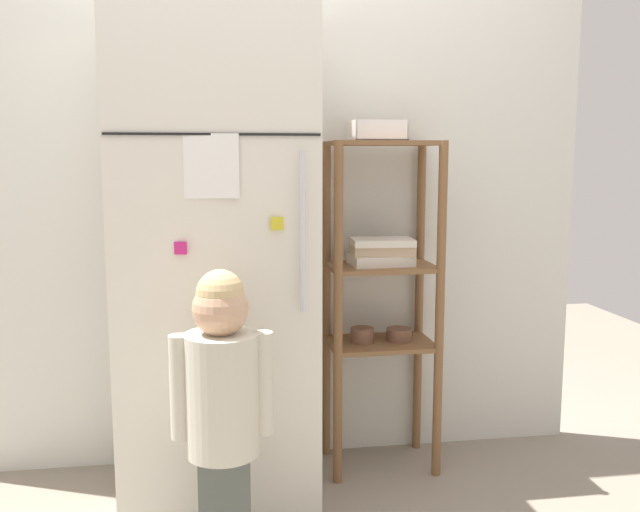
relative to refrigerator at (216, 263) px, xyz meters
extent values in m
plane|color=gray|center=(0.24, -0.02, -0.89)|extent=(6.00, 6.00, 0.00)
cube|color=silver|center=(0.24, 0.33, 0.25)|extent=(2.66, 0.03, 2.29)
cube|color=silver|center=(0.00, 0.00, 0.00)|extent=(0.69, 0.61, 1.79)
cube|color=black|center=(0.00, -0.31, 0.46)|extent=(0.68, 0.01, 0.01)
cylinder|color=silver|center=(0.28, -0.33, 0.14)|extent=(0.02, 0.02, 0.53)
cube|color=white|center=(-0.01, -0.31, 0.36)|extent=(0.17, 0.01, 0.21)
cube|color=gold|center=(0.11, -0.31, -0.27)|extent=(0.03, 0.02, 0.03)
cube|color=yellow|center=(0.20, -0.31, 0.17)|extent=(0.04, 0.02, 0.04)
cube|color=#D22377|center=(-0.11, -0.31, 0.10)|extent=(0.04, 0.02, 0.04)
cylinder|color=beige|center=(0.01, -0.53, -0.32)|extent=(0.22, 0.22, 0.37)
sphere|color=beige|center=(0.01, -0.46, -0.14)|extent=(0.10, 0.10, 0.10)
sphere|color=tan|center=(0.01, -0.53, -0.06)|extent=(0.17, 0.17, 0.17)
sphere|color=tan|center=(0.01, -0.53, -0.01)|extent=(0.14, 0.14, 0.14)
cylinder|color=beige|center=(-0.12, -0.53, -0.29)|extent=(0.06, 0.06, 0.32)
cylinder|color=beige|center=(0.13, -0.53, -0.29)|extent=(0.06, 0.06, 0.32)
cylinder|color=brown|center=(0.46, 0.01, -0.22)|extent=(0.04, 0.04, 1.34)
cylinder|color=brown|center=(0.87, 0.01, -0.22)|extent=(0.04, 0.04, 1.34)
cylinder|color=brown|center=(0.46, 0.28, -0.22)|extent=(0.04, 0.04, 1.34)
cylinder|color=brown|center=(0.87, 0.28, -0.22)|extent=(0.04, 0.04, 1.34)
cube|color=brown|center=(0.66, 0.15, 0.44)|extent=(0.42, 0.29, 0.02)
cube|color=brown|center=(0.66, 0.15, -0.06)|extent=(0.42, 0.29, 0.02)
cube|color=brown|center=(0.66, 0.15, -0.37)|extent=(0.42, 0.29, 0.02)
cube|color=silver|center=(0.66, 0.14, -0.03)|extent=(0.25, 0.18, 0.04)
cube|color=#C6AD8E|center=(0.67, 0.15, 0.01)|extent=(0.26, 0.19, 0.04)
cube|color=silver|center=(0.66, 0.14, 0.05)|extent=(0.25, 0.18, 0.03)
cylinder|color=brown|center=(0.59, 0.15, -0.34)|extent=(0.10, 0.10, 0.06)
cylinder|color=brown|center=(0.74, 0.15, -0.34)|extent=(0.10, 0.10, 0.05)
cube|color=white|center=(0.64, 0.16, 0.45)|extent=(0.21, 0.17, 0.01)
cube|color=white|center=(0.64, 0.08, 0.49)|extent=(0.21, 0.01, 0.08)
cube|color=white|center=(0.64, 0.25, 0.49)|extent=(0.21, 0.01, 0.08)
cube|color=white|center=(0.54, 0.16, 0.49)|extent=(0.01, 0.17, 0.08)
cube|color=white|center=(0.74, 0.16, 0.49)|extent=(0.01, 0.17, 0.08)
sphere|color=maroon|center=(0.67, 0.17, 0.49)|extent=(0.07, 0.07, 0.07)
sphere|color=orange|center=(0.67, 0.14, 0.49)|extent=(0.07, 0.07, 0.07)
camera|label=1|loc=(-0.02, -2.56, 0.39)|focal=39.15mm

